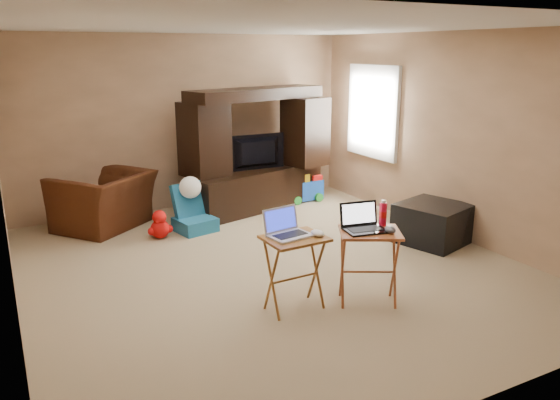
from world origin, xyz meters
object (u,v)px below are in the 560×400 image
television (259,153)px  laptop_right (366,218)px  tray_table_left (295,273)px  water_bottle (383,214)px  plush_toy (160,224)px  push_toy (303,186)px  ottoman (433,223)px  tray_table_right (368,267)px  entertainment_center (257,150)px  mouse_left (317,233)px  mouse_right (390,230)px  laptop_left (290,224)px  child_rocker (195,208)px  recliner (104,201)px

television → laptop_right: (-0.49, -3.24, -0.02)m
tray_table_left → water_bottle: water_bottle is taller
plush_toy → tray_table_left: 2.53m
push_toy → ottoman: 2.44m
tray_table_right → laptop_right: bearing=-178.3°
entertainment_center → mouse_left: size_ratio=15.37×
laptop_right → mouse_left: (-0.44, 0.11, -0.10)m
ottoman → tray_table_right: (-1.70, -0.98, 0.11)m
mouse_left → mouse_right: (0.61, -0.25, 0.01)m
ottoman → laptop_left: 2.57m
child_rocker → water_bottle: 2.85m
laptop_left → mouse_left: 0.26m
ottoman → plush_toy: bearing=149.9°
push_toy → tray_table_right: (-1.26, -3.38, 0.12)m
child_rocker → entertainment_center: bearing=14.3°
recliner → child_rocker: (1.00, -0.69, -0.05)m
plush_toy → push_toy: push_toy is taller
entertainment_center → ottoman: (1.25, -2.32, -0.64)m
push_toy → child_rocker: bearing=-162.8°
television → laptop_left: (-1.15, -3.03, -0.03)m
child_rocker → mouse_right: (0.86, -2.85, 0.42)m
water_bottle → ottoman: bearing=30.9°
tray_table_right → mouse_right: (0.13, -0.12, 0.38)m
ottoman → mouse_left: mouse_left is taller
water_bottle → mouse_right: bearing=-109.3°
entertainment_center → tray_table_left: entertainment_center is taller
laptop_right → tray_table_right: bearing=-16.9°
ottoman → mouse_left: bearing=-158.7°
tray_table_right → water_bottle: (0.20, 0.08, 0.46)m
water_bottle → mouse_left: bearing=175.6°
recliner → mouse_right: bearing=79.3°
recliner → laptop_left: laptop_left is taller
laptop_left → water_bottle: laptop_left is taller
child_rocker → mouse_right: bearing=-85.1°
water_bottle → tray_table_left: bearing=172.0°
recliner → water_bottle: size_ratio=5.20×
tray_table_left → mouse_right: mouse_right is taller
ottoman → mouse_right: 1.98m
laptop_left → child_rocker: bearing=82.0°
recliner → tray_table_right: 3.83m
laptop_left → water_bottle: bearing=-18.3°
push_toy → water_bottle: size_ratio=2.79×
recliner → tray_table_left: bearing=69.9°
entertainment_center → child_rocker: bearing=-169.3°
mouse_left → laptop_right: bearing=-14.4°
tray_table_right → mouse_left: mouse_left is taller
ottoman → laptop_right: 2.07m
plush_toy → mouse_left: 2.69m
water_bottle → tray_table_right: bearing=-158.2°
mouse_right → laptop_right: bearing=140.5°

